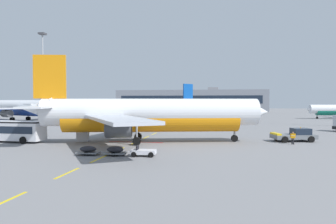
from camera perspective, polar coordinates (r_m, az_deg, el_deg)
The scene contains 13 objects.
ground at distance 62.09m, azimuth 19.11°, elevation -3.52°, with size 400.00×400.00×0.00m, color slate.
apron_paint_markings at distance 60.58m, azimuth -1.64°, elevation -3.55°, with size 8.00×96.03×0.01m.
airliner_foreground at distance 44.38m, azimuth -3.75°, elevation -0.47°, with size 34.46×33.60×12.20m.
pushback_tug at distance 49.42m, azimuth 22.01°, elevation -3.90°, with size 6.51×4.30×2.08m.
airliner_mid_left at distance 111.25m, azimuth 8.24°, elevation 0.86°, with size 26.75×28.96×11.39m.
airliner_far_right at distance 104.74m, azimuth -25.62°, elevation 0.74°, with size 33.54×32.15×12.09m.
apron_shuttle_bus at distance 51.04m, azimuth -27.52°, elevation -2.85°, with size 12.10×3.29×3.00m.
fuel_service_truck at distance 67.93m, azimuth -6.00°, elevation -1.57°, with size 4.95×7.38×3.14m.
baggage_train at distance 34.47m, azimuth -9.50°, elevation -6.94°, with size 8.68×2.11×1.14m.
ground_crew_worker at distance 45.90m, azimuth 21.67°, elevation -4.27°, with size 0.67×0.33×1.68m.
uld_cargo_container at distance 47.65m, azimuth -15.17°, elevation -4.17°, with size 1.96×1.93×1.60m.
apron_light_mast_near at distance 96.72m, azimuth -21.72°, elevation 7.64°, with size 1.80×1.80×25.10m.
terminal_satellite at distance 186.46m, azimuth 4.19°, elevation 2.08°, with size 86.62×18.91×13.81m.
Camera 1 is at (30.66, -21.11, 5.87)m, focal length 33.66 mm.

